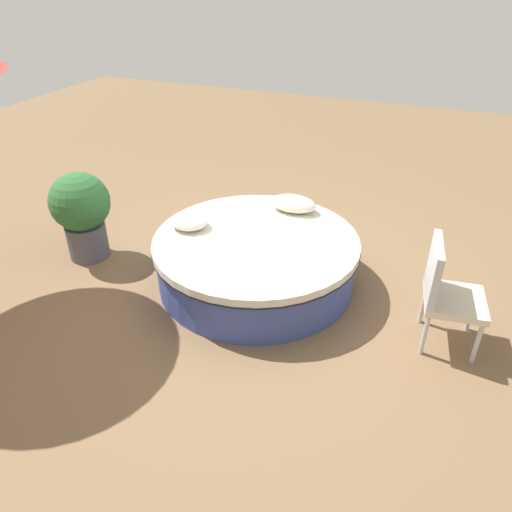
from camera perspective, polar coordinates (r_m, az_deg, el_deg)
name	(u,v)px	position (r m, az deg, el deg)	size (l,w,h in m)	color
ground_plane	(256,281)	(5.19, 0.00, -2.96)	(16.00, 16.00, 0.00)	brown
round_bed	(256,260)	(5.04, 0.00, -0.44)	(2.11, 2.11, 0.53)	#38478C
throw_pillow_0	(293,204)	(5.43, 4.38, 6.16)	(0.52, 0.30, 0.18)	silver
throw_pillow_1	(189,221)	(5.13, -7.87, 4.09)	(0.40, 0.35, 0.15)	silver
patio_chair	(445,288)	(4.41, 21.30, -3.58)	(0.56, 0.58, 0.98)	#B7B7BC
planter	(82,211)	(5.68, -19.81, 5.03)	(0.65, 0.65, 1.01)	#4C4C51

